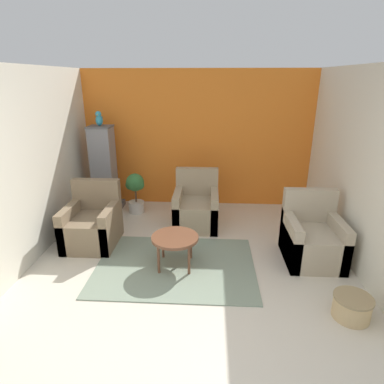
{
  "coord_description": "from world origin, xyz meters",
  "views": [
    {
      "loc": [
        0.24,
        -2.3,
        2.38
      ],
      "look_at": [
        0.0,
        1.87,
        0.89
      ],
      "focal_mm": 30.0,
      "sensor_mm": 36.0,
      "label": 1
    }
  ],
  "objects_px": {
    "coffee_table": "(175,240)",
    "potted_plant": "(135,189)",
    "parrot": "(99,119)",
    "armchair_left": "(93,225)",
    "armchair_middle": "(196,208)",
    "birdcage": "(104,172)",
    "armchair_right": "(312,239)",
    "wicker_basket": "(352,306)"
  },
  "relations": [
    {
      "from": "armchair_right",
      "to": "armchair_middle",
      "type": "relative_size",
      "value": 1.0
    },
    {
      "from": "wicker_basket",
      "to": "potted_plant",
      "type": "bearing_deg",
      "value": 137.23
    },
    {
      "from": "armchair_middle",
      "to": "birdcage",
      "type": "xyz_separation_m",
      "value": [
        -1.73,
        0.59,
        0.44
      ]
    },
    {
      "from": "armchair_right",
      "to": "wicker_basket",
      "type": "xyz_separation_m",
      "value": [
        0.09,
        -1.16,
        -0.16
      ]
    },
    {
      "from": "birdcage",
      "to": "parrot",
      "type": "bearing_deg",
      "value": 90.0
    },
    {
      "from": "armchair_left",
      "to": "parrot",
      "type": "xyz_separation_m",
      "value": [
        -0.21,
        1.33,
        1.4
      ]
    },
    {
      "from": "wicker_basket",
      "to": "birdcage",
      "type": "bearing_deg",
      "value": 141.4
    },
    {
      "from": "parrot",
      "to": "potted_plant",
      "type": "xyz_separation_m",
      "value": [
        0.59,
        -0.11,
        -1.26
      ]
    },
    {
      "from": "coffee_table",
      "to": "armchair_middle",
      "type": "distance_m",
      "value": 1.32
    },
    {
      "from": "parrot",
      "to": "potted_plant",
      "type": "height_order",
      "value": "parrot"
    },
    {
      "from": "birdcage",
      "to": "parrot",
      "type": "relative_size",
      "value": 6.04
    },
    {
      "from": "parrot",
      "to": "coffee_table",
      "type": "bearing_deg",
      "value": -51.4
    },
    {
      "from": "coffee_table",
      "to": "potted_plant",
      "type": "bearing_deg",
      "value": 117.35
    },
    {
      "from": "armchair_middle",
      "to": "wicker_basket",
      "type": "height_order",
      "value": "armchair_middle"
    },
    {
      "from": "birdcage",
      "to": "wicker_basket",
      "type": "bearing_deg",
      "value": -38.6
    },
    {
      "from": "armchair_middle",
      "to": "birdcage",
      "type": "height_order",
      "value": "birdcage"
    },
    {
      "from": "coffee_table",
      "to": "armchair_left",
      "type": "bearing_deg",
      "value": 156.68
    },
    {
      "from": "armchair_middle",
      "to": "armchair_right",
      "type": "bearing_deg",
      "value": -31.71
    },
    {
      "from": "wicker_basket",
      "to": "armchair_left",
      "type": "bearing_deg",
      "value": 156.25
    },
    {
      "from": "armchair_right",
      "to": "potted_plant",
      "type": "xyz_separation_m",
      "value": [
        -2.78,
        1.5,
        0.15
      ]
    },
    {
      "from": "armchair_middle",
      "to": "parrot",
      "type": "height_order",
      "value": "parrot"
    },
    {
      "from": "armchair_left",
      "to": "armchair_right",
      "type": "height_order",
      "value": "same"
    },
    {
      "from": "potted_plant",
      "to": "armchair_middle",
      "type": "bearing_deg",
      "value": -23.14
    },
    {
      "from": "armchair_middle",
      "to": "coffee_table",
      "type": "bearing_deg",
      "value": -99.58
    },
    {
      "from": "birdcage",
      "to": "potted_plant",
      "type": "relative_size",
      "value": 2.12
    },
    {
      "from": "coffee_table",
      "to": "armchair_left",
      "type": "distance_m",
      "value": 1.43
    },
    {
      "from": "birdcage",
      "to": "potted_plant",
      "type": "xyz_separation_m",
      "value": [
        0.59,
        -0.11,
        -0.3
      ]
    },
    {
      "from": "coffee_table",
      "to": "armchair_middle",
      "type": "bearing_deg",
      "value": 80.42
    },
    {
      "from": "coffee_table",
      "to": "parrot",
      "type": "distance_m",
      "value": 2.76
    },
    {
      "from": "armchair_left",
      "to": "armchair_middle",
      "type": "distance_m",
      "value": 1.69
    },
    {
      "from": "parrot",
      "to": "armchair_left",
      "type": "bearing_deg",
      "value": -81.16
    },
    {
      "from": "armchair_right",
      "to": "parrot",
      "type": "xyz_separation_m",
      "value": [
        -3.37,
        1.61,
        1.4
      ]
    },
    {
      "from": "armchair_left",
      "to": "wicker_basket",
      "type": "bearing_deg",
      "value": -23.75
    },
    {
      "from": "birdcage",
      "to": "wicker_basket",
      "type": "height_order",
      "value": "birdcage"
    },
    {
      "from": "parrot",
      "to": "wicker_basket",
      "type": "height_order",
      "value": "parrot"
    },
    {
      "from": "armchair_right",
      "to": "armchair_middle",
      "type": "distance_m",
      "value": 1.92
    },
    {
      "from": "potted_plant",
      "to": "wicker_basket",
      "type": "distance_m",
      "value": 3.92
    },
    {
      "from": "armchair_left",
      "to": "armchair_right",
      "type": "bearing_deg",
      "value": -4.94
    },
    {
      "from": "armchair_right",
      "to": "wicker_basket",
      "type": "height_order",
      "value": "armchair_right"
    },
    {
      "from": "coffee_table",
      "to": "armchair_middle",
      "type": "relative_size",
      "value": 0.67
    },
    {
      "from": "armchair_middle",
      "to": "parrot",
      "type": "distance_m",
      "value": 2.31
    },
    {
      "from": "armchair_right",
      "to": "potted_plant",
      "type": "bearing_deg",
      "value": 151.66
    }
  ]
}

